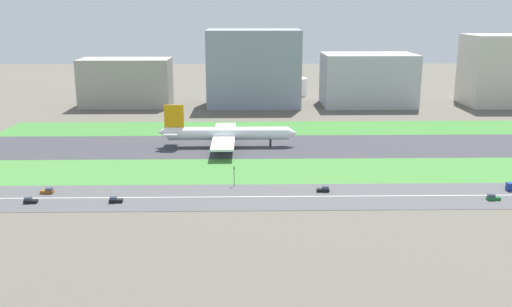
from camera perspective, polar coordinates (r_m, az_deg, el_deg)
The scene contains 19 objects.
ground_plane at distance 266.02m, azimuth 1.58°, elevation 0.72°, with size 800.00×800.00×0.00m, color #5B564C.
runway at distance 266.01m, azimuth 1.58°, elevation 0.73°, with size 280.00×46.00×0.10m, color #38383D.
grass_median_north at distance 305.95m, azimuth 1.22°, elevation 2.56°, with size 280.00×36.00×0.10m, color #3D7A33.
grass_median_south at distance 226.45m, azimuth 2.07°, elevation -1.73°, with size 280.00×36.00×0.10m, color #427F38.
highway at distance 195.98m, azimuth 2.58°, elevation -4.35°, with size 280.00×28.00×0.10m, color #4C4C4F.
highway_centerline at distance 195.97m, azimuth 2.58°, elevation -4.33°, with size 266.00×0.50×0.01m, color silver.
airliner at distance 264.48m, azimuth -3.15°, elevation 2.01°, with size 65.00×56.00×19.70m.
car_3 at distance 195.45m, azimuth -13.94°, elevation -4.56°, with size 4.40×1.80×2.00m.
car_4 at distance 203.58m, azimuth -21.73°, elevation -4.42°, with size 4.40×1.80×2.00m.
car_2 at distance 208.11m, azimuth 22.68°, elevation -4.11°, with size 4.40×1.80×2.00m.
car_0 at distance 201.95m, azimuth 6.80°, elevation -3.60°, with size 4.40×1.80×2.00m.
car_1 at distance 211.66m, azimuth -20.19°, elevation -3.56°, with size 4.40×1.80×2.00m.
traffic_light at distance 206.71m, azimuth -2.21°, elevation -2.10°, with size 0.36×0.50×7.20m.
terminal_building at distance 383.07m, azimuth -12.90°, elevation 6.96°, with size 57.98×28.12×30.95m, color #9E998E.
hangar_building at distance 374.13m, azimuth -0.25°, elevation 8.57°, with size 59.86×37.05×49.33m, color gray.
office_tower at distance 383.63m, azimuth 11.16°, elevation 7.28°, with size 59.28×37.50×33.84m, color #B2B2B7.
cargo_warehouse at distance 410.19m, azimuth 23.25°, elevation 7.69°, with size 43.76×37.24×45.89m, color beige.
fuel_tank_west at distance 420.87m, azimuth -0.31°, elevation 6.84°, with size 17.16×17.16×14.54m, color silver.
fuel_tank_centre at distance 422.40m, azimuth 3.65°, elevation 6.72°, with size 21.88×21.88×12.75m, color silver.
Camera 1 is at (-12.48, -258.09, 63.27)m, focal length 39.86 mm.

